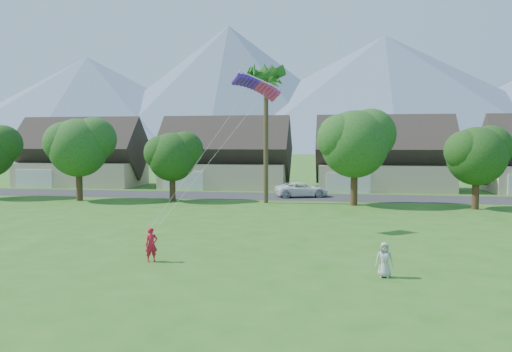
% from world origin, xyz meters
% --- Properties ---
extents(ground, '(500.00, 500.00, 0.00)m').
position_xyz_m(ground, '(0.00, 0.00, 0.00)').
color(ground, '#2D6019').
rests_on(ground, ground).
extents(street, '(90.00, 7.00, 0.01)m').
position_xyz_m(street, '(0.00, 34.00, 0.01)').
color(street, '#2D2D30').
rests_on(street, ground).
extents(kite_flyer, '(0.71, 0.66, 1.63)m').
position_xyz_m(kite_flyer, '(-4.27, 5.24, 0.81)').
color(kite_flyer, red).
rests_on(kite_flyer, ground).
extents(watcher, '(0.77, 0.54, 1.49)m').
position_xyz_m(watcher, '(6.38, 4.17, 0.74)').
color(watcher, '#B4B4B0').
rests_on(watcher, ground).
extents(parked_car, '(5.95, 4.09, 1.51)m').
position_xyz_m(parked_car, '(0.96, 34.00, 0.76)').
color(parked_car, white).
rests_on(parked_car, ground).
extents(mountain_ridge, '(540.00, 240.00, 70.00)m').
position_xyz_m(mountain_ridge, '(10.40, 260.00, 29.07)').
color(mountain_ridge, slate).
rests_on(mountain_ridge, ground).
extents(houses_row, '(72.75, 8.19, 8.86)m').
position_xyz_m(houses_row, '(0.49, 42.99, 3.44)').
color(houses_row, beige).
rests_on(houses_row, ground).
extents(tree_row, '(62.27, 6.67, 8.45)m').
position_xyz_m(tree_row, '(-1.14, 27.92, 4.89)').
color(tree_row, '#47301C').
rests_on(tree_row, ground).
extents(fan_palm, '(3.00, 3.00, 13.80)m').
position_xyz_m(fan_palm, '(-2.00, 28.50, 11.80)').
color(fan_palm, '#4C3D26').
rests_on(fan_palm, ground).
extents(parafoil_kite, '(3.27, 1.57, 0.50)m').
position_xyz_m(parafoil_kite, '(-0.67, 14.51, 9.30)').
color(parafoil_kite, '#4817AF').
rests_on(parafoil_kite, ground).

